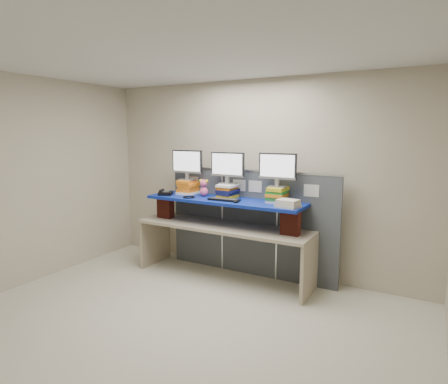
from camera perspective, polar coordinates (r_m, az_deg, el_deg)
The scene contains 18 objects.
room at distance 3.79m, azimuth -7.70°, elevation -0.79°, with size 5.00×4.00×2.80m.
cubicle_partition at distance 5.42m, azimuth 3.86°, elevation -4.60°, with size 2.60×0.06×1.53m.
desk at distance 5.30m, azimuth 0.00°, elevation -6.61°, with size 2.53×0.75×0.77m.
brick_pier_left at distance 5.73m, azimuth -8.89°, elevation -2.30°, with size 0.24×0.13×0.32m, color maroon.
brick_pier_right at distance 4.78m, azimuth 10.10°, elevation -4.57°, with size 0.24×0.13×0.32m, color maroon.
blue_board at distance 5.19m, azimuth 0.00°, elevation -1.32°, with size 2.28×0.57×0.04m, color #0B0E8C.
book_stack_left at distance 5.64m, azimuth -5.52°, elevation 0.73°, with size 0.26×0.30×0.21m.
book_stack_center at distance 5.27m, azimuth 0.55°, elevation 0.18°, with size 0.26×0.32×0.20m.
book_stack_right at distance 4.97m, azimuth 8.12°, elevation -0.44°, with size 0.24×0.30×0.20m.
monitor_left at distance 5.60m, azimuth -5.64°, elevation 4.39°, with size 0.51×0.14×0.45m.
monitor_center at distance 5.24m, azimuth 0.53°, elevation 3.97°, with size 0.51×0.14×0.45m.
monitor_right at distance 4.92m, azimuth 8.15°, elevation 3.65°, with size 0.51×0.14×0.45m.
keyboard at distance 5.08m, azimuth 0.01°, elevation -1.16°, with size 0.44×0.17×0.03m.
mouse at distance 4.92m, azimuth 1.88°, elevation -1.42°, with size 0.07×0.12×0.04m, color black.
desk_phone at distance 5.60m, azimuth -9.00°, elevation -0.15°, with size 0.24×0.23×0.08m.
headset at distance 5.33m, azimuth -5.39°, elevation -0.76°, with size 0.17×0.17×0.02m, color black.
plush_toy at distance 5.41m, azimuth -3.08°, elevation 0.67°, with size 0.14×0.11×0.25m.
binder_stack at distance 4.67m, azimuth 9.72°, elevation -1.76°, with size 0.30×0.25×0.10m.
Camera 1 is at (2.25, -2.98, 2.03)m, focal length 30.00 mm.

